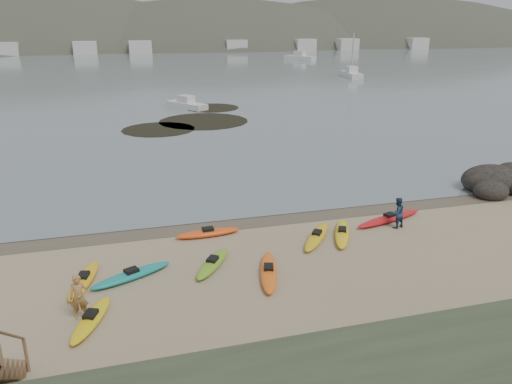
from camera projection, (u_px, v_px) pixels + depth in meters
name	position (u px, v px, depth m)	size (l,w,h in m)	color
ground	(256.00, 218.00, 27.55)	(600.00, 600.00, 0.00)	tan
wet_sand	(257.00, 220.00, 27.28)	(60.00, 60.00, 0.00)	brown
water	(124.00, 38.00, 300.87)	(1200.00, 1200.00, 0.00)	slate
kayaks	(247.00, 253.00, 22.97)	(18.69, 8.48, 0.34)	yellow
person_west	(79.00, 297.00, 17.99)	(0.64, 0.42, 1.76)	#AE8045
person_east	(397.00, 213.00, 25.99)	(0.80, 0.63, 1.66)	navy
rock_cluster	(500.00, 186.00, 32.03)	(5.46, 4.04, 1.94)	black
kelp_mats	(194.00, 120.00, 54.27)	(14.42, 18.12, 0.04)	black
moored_boats	(156.00, 70.00, 101.17)	(86.31, 77.44, 1.40)	silver
far_hills	(225.00, 83.00, 219.36)	(550.00, 135.00, 80.00)	#384235
far_town	(155.00, 47.00, 160.51)	(199.00, 5.00, 4.00)	beige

